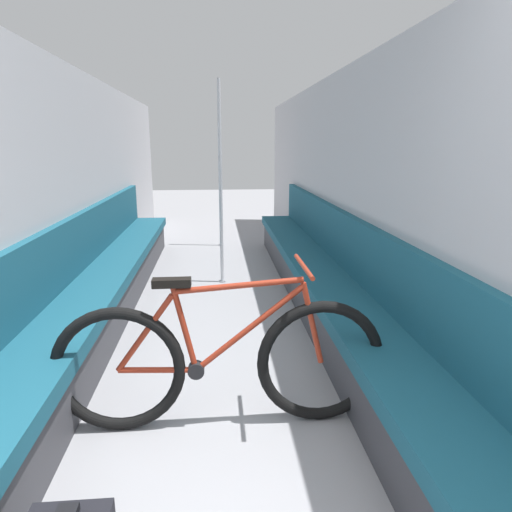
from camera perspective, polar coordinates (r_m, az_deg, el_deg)
wall_left at (r=4.41m, az=-22.38°, el=7.22°), size 0.10×10.19×2.22m
wall_right at (r=4.39m, az=11.54°, el=7.96°), size 0.10×10.19×2.22m
bench_seat_row_left at (r=4.31m, az=-18.81°, el=-3.66°), size 0.49×5.91×0.94m
bench_seat_row_right at (r=4.29m, az=8.40°, el=-3.10°), size 0.49×5.91×0.94m
bicycle at (r=2.57m, az=-4.39°, el=-13.18°), size 1.83×0.46×0.93m
grab_pole_near at (r=5.05m, az=-4.44°, el=8.51°), size 0.08×0.08×2.20m
grab_pole_far at (r=6.97m, az=-4.56°, el=10.00°), size 0.08×0.08×2.20m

